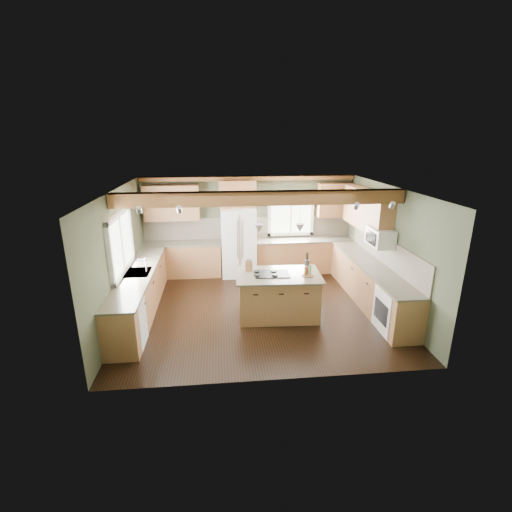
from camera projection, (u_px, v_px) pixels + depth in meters
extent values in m
plane|color=black|center=(258.00, 308.00, 8.09)|extent=(5.60, 5.60, 0.00)
plane|color=silver|center=(259.00, 189.00, 7.29)|extent=(5.60, 5.60, 0.00)
plane|color=#424A34|center=(249.00, 224.00, 10.06)|extent=(5.60, 0.00, 5.60)
plane|color=#424A34|center=(120.00, 256.00, 7.42)|extent=(0.00, 5.00, 5.00)
plane|color=#424A34|center=(388.00, 248.00, 7.96)|extent=(0.00, 5.00, 5.00)
cube|color=brown|center=(261.00, 198.00, 6.98)|extent=(5.55, 0.26, 0.26)
cube|color=brown|center=(249.00, 178.00, 9.58)|extent=(5.55, 0.20, 0.10)
cube|color=brown|center=(249.00, 228.00, 10.07)|extent=(5.58, 0.03, 0.58)
cube|color=brown|center=(386.00, 251.00, 8.04)|extent=(0.03, 3.70, 0.58)
cube|color=brown|center=(183.00, 260.00, 9.86)|extent=(2.02, 0.60, 0.88)
cube|color=#453F32|center=(182.00, 243.00, 9.72)|extent=(2.06, 0.64, 0.04)
cube|color=brown|center=(304.00, 256.00, 10.18)|extent=(2.62, 0.60, 0.88)
cube|color=#453F32|center=(304.00, 240.00, 10.04)|extent=(2.66, 0.64, 0.04)
cube|color=brown|center=(140.00, 294.00, 7.76)|extent=(0.60, 3.70, 0.88)
cube|color=#453F32|center=(138.00, 273.00, 7.62)|extent=(0.64, 3.74, 0.04)
cube|color=brown|center=(370.00, 284.00, 8.25)|extent=(0.60, 3.70, 0.88)
cube|color=#453F32|center=(372.00, 265.00, 8.11)|extent=(0.64, 3.74, 0.04)
cube|color=brown|center=(172.00, 203.00, 9.49)|extent=(1.40, 0.35, 0.90)
cube|color=brown|center=(237.00, 194.00, 9.60)|extent=(0.96, 0.35, 0.70)
cube|color=brown|center=(367.00, 210.00, 8.60)|extent=(0.35, 2.20, 0.90)
cube|color=brown|center=(334.00, 200.00, 9.91)|extent=(0.90, 0.35, 0.90)
cube|color=white|center=(120.00, 243.00, 7.39)|extent=(0.04, 1.60, 1.05)
cube|color=white|center=(291.00, 214.00, 10.07)|extent=(1.10, 0.04, 1.00)
cube|color=#262628|center=(138.00, 273.00, 7.62)|extent=(0.50, 0.65, 0.03)
cylinder|color=#B2B2B7|center=(146.00, 266.00, 7.59)|extent=(0.02, 0.02, 0.28)
cube|color=white|center=(126.00, 324.00, 6.54)|extent=(0.60, 0.60, 0.84)
cube|color=white|center=(396.00, 311.00, 7.02)|extent=(0.60, 0.72, 0.84)
cube|color=white|center=(380.00, 237.00, 7.82)|extent=(0.40, 0.70, 0.38)
cone|color=#B2B2B7|center=(259.00, 228.00, 7.18)|extent=(0.18, 0.18, 0.16)
cone|color=#B2B2B7|center=(300.00, 228.00, 7.22)|extent=(0.18, 0.18, 0.16)
cube|color=white|center=(239.00, 243.00, 9.79)|extent=(0.90, 0.74, 1.80)
cube|color=olive|center=(278.00, 296.00, 7.65)|extent=(1.65, 1.06, 0.88)
cube|color=#453F32|center=(279.00, 275.00, 7.51)|extent=(1.76, 1.17, 0.04)
cube|color=black|center=(272.00, 274.00, 7.49)|extent=(0.71, 0.50, 0.02)
cube|color=brown|center=(249.00, 266.00, 7.64)|extent=(0.15, 0.14, 0.21)
cylinder|color=#38322D|center=(307.00, 263.00, 7.93)|extent=(0.13, 0.13, 0.14)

